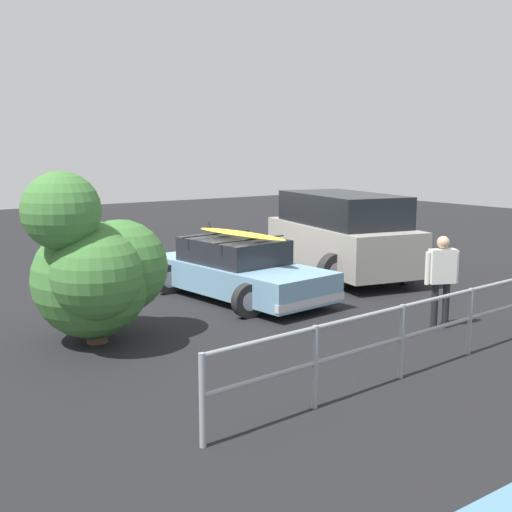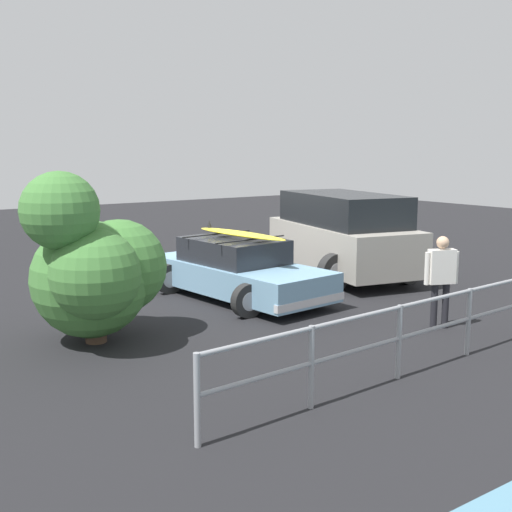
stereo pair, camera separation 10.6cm
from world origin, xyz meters
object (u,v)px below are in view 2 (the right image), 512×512
(sedan_car, at_px, (238,270))
(bush_near_left, at_px, (95,270))
(person_bystander, at_px, (441,273))
(suv_car, at_px, (342,234))

(sedan_car, height_order, bush_near_left, bush_near_left)
(person_bystander, distance_m, bush_near_left, 5.64)
(sedan_car, xyz_separation_m, person_bystander, (-1.54, 3.83, 0.36))
(sedan_car, height_order, person_bystander, person_bystander)
(suv_car, xyz_separation_m, bush_near_left, (6.68, 1.63, 0.14))
(bush_near_left, bearing_deg, sedan_car, -160.55)
(sedan_car, bearing_deg, person_bystander, 111.96)
(suv_car, bearing_deg, sedan_car, 7.25)
(bush_near_left, bearing_deg, suv_car, -166.29)
(sedan_car, relative_size, person_bystander, 2.74)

